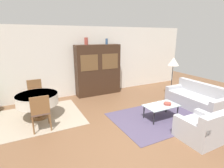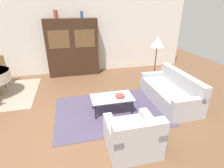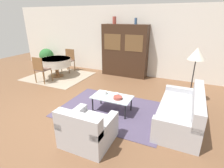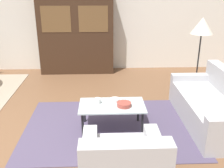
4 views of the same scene
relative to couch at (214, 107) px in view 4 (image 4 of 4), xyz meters
name	(u,v)px [view 4 (image 4 of 4)]	position (x,y,z in m)	size (l,w,h in m)	color
ground_plane	(19,147)	(-2.96, -0.58, -0.29)	(14.00, 14.00, 0.00)	brown
wall_back	(54,17)	(-2.96, 3.05, 1.06)	(10.00, 0.06, 2.70)	silver
area_rug	(110,127)	(-1.67, -0.08, -0.28)	(2.67, 1.92, 0.01)	#4C425B
couch	(214,107)	(0.00, 0.00, 0.00)	(0.87, 1.88, 0.80)	#B2B2B7
armchair	(123,167)	(-1.58, -1.42, 0.00)	(0.89, 0.85, 0.77)	#B2B2B7
coffee_table	(112,107)	(-1.65, -0.13, 0.08)	(1.00, 0.57, 0.40)	black
display_cabinet	(76,33)	(-2.41, 2.77, 0.72)	(1.81, 0.47, 2.01)	#382316
floor_lamp	(202,28)	(0.13, 1.26, 1.04)	(0.43, 0.43, 1.54)	black
cup	(98,101)	(-1.87, -0.06, 0.16)	(0.09, 0.09, 0.08)	white
bowl	(124,104)	(-1.47, -0.19, 0.15)	(0.22, 0.22, 0.06)	#9E4238
bowl_small	(115,100)	(-1.60, 0.00, 0.15)	(0.15, 0.15, 0.05)	white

